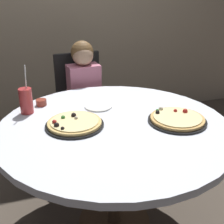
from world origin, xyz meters
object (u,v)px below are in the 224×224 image
Objects in this scene: chair_wooden at (81,101)px; dining_table at (115,136)px; sauce_bowl at (41,102)px; pizza_veggie at (74,123)px; diner_child at (88,114)px; plate_small at (98,106)px; pizza_cheese at (177,119)px; soda_cup at (26,101)px.

dining_table is at bearing -89.57° from chair_wooden.
chair_wooden reaches higher than sauce_bowl.
pizza_veggie is (-0.23, 0.03, 0.10)m from dining_table.
chair_wooden is at bearing 76.25° from pizza_veggie.
diner_child is 0.57m from plate_small.
pizza_cheese is at bearing -34.08° from sauce_bowl.
sauce_bowl is 0.38m from plate_small.
diner_child reaches higher than chair_wooden.
dining_table is 0.57m from sauce_bowl.
diner_child is 3.17× the size of pizza_cheese.
sauce_bowl is (-0.38, 0.41, 0.10)m from dining_table.
diner_child is at bearing 89.55° from dining_table.
soda_cup reaches higher than plate_small.
pizza_veggie is 0.98× the size of pizza_cheese.
diner_child is at bearing 42.24° from sauce_bowl.
dining_table is 1.25× the size of diner_child.
soda_cup is (-0.25, 0.27, 0.06)m from pizza_veggie.
dining_table is 7.49× the size of plate_small.
pizza_cheese is 1.90× the size of plate_small.
chair_wooden is 0.72m from plate_small.
chair_wooden reaches higher than pizza_veggie.
dining_table is at bearing -32.80° from soda_cup.
dining_table is 19.26× the size of sauce_bowl.
pizza_veggie is 0.31m from plate_small.
sauce_bowl is (0.09, 0.10, -0.06)m from soda_cup.
pizza_cheese is 4.88× the size of sauce_bowl.
plate_small is (-0.02, -0.68, 0.22)m from chair_wooden.
plate_small is at bearing 95.93° from dining_table.
pizza_veggie is at bearing 171.65° from dining_table.
pizza_cheese is at bearing -11.92° from pizza_veggie.
chair_wooden is 1.12m from pizza_cheese.
soda_cup is at bearing 154.51° from pizza_cheese.
diner_child is at bearing 112.38° from pizza_cheese.
chair_wooden is 3.09× the size of soda_cup.
pizza_cheese is 0.89m from sauce_bowl.
pizza_veggie is 4.77× the size of sauce_bowl.
pizza_veggie reaches higher than sauce_bowl.
sauce_bowl is (-0.37, -0.53, 0.24)m from chair_wooden.
plate_small is at bearing -91.71° from chair_wooden.
plate_small is at bearing 137.33° from pizza_cheese.
plate_small reaches higher than dining_table.
chair_wooden is at bearing 88.29° from plate_small.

